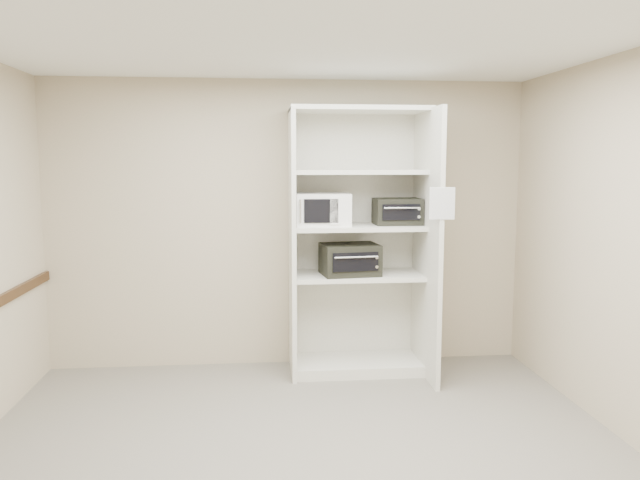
{
  "coord_description": "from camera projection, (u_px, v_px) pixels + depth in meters",
  "views": [
    {
      "loc": [
        -0.28,
        -3.89,
        1.94
      ],
      "look_at": [
        0.24,
        1.33,
        1.28
      ],
      "focal_mm": 35.0,
      "sensor_mm": 36.0,
      "label": 1
    }
  ],
  "objects": [
    {
      "name": "toaster_oven_upper",
      "position": [
        397.0,
        211.0,
        5.68
      ],
      "size": [
        0.42,
        0.32,
        0.24
      ],
      "primitive_type": "cube",
      "rotation": [
        0.0,
        0.0,
        0.01
      ],
      "color": "black",
      "rests_on": "shelving_unit"
    },
    {
      "name": "paper_sign",
      "position": [
        442.0,
        203.0,
        5.09
      ],
      "size": [
        0.2,
        0.02,
        0.26
      ],
      "primitive_type": "cube",
      "rotation": [
        0.0,
        0.0,
        -0.08
      ],
      "color": "white",
      "rests_on": "shelving_unit"
    },
    {
      "name": "wall_right",
      "position": [
        639.0,
        251.0,
        4.16
      ],
      "size": [
        0.02,
        4.0,
        2.7
      ],
      "primitive_type": "cube",
      "color": "tan",
      "rests_on": "ground"
    },
    {
      "name": "wall_front",
      "position": [
        348.0,
        351.0,
        1.97
      ],
      "size": [
        4.5,
        0.02,
        2.7
      ],
      "primitive_type": "cube",
      "color": "tan",
      "rests_on": "ground"
    },
    {
      "name": "ceiling",
      "position": [
        303.0,
        36.0,
        3.77
      ],
      "size": [
        4.5,
        4.0,
        0.01
      ],
      "primitive_type": "cube",
      "color": "white"
    },
    {
      "name": "microwave",
      "position": [
        323.0,
        209.0,
        5.6
      ],
      "size": [
        0.49,
        0.38,
        0.29
      ],
      "primitive_type": "cube",
      "rotation": [
        0.0,
        0.0,
        -0.02
      ],
      "color": "white",
      "rests_on": "shelving_unit"
    },
    {
      "name": "shelving_unit",
      "position": [
        363.0,
        251.0,
        5.72
      ],
      "size": [
        1.24,
        0.92,
        2.42
      ],
      "color": "silver",
      "rests_on": "floor"
    },
    {
      "name": "floor",
      "position": [
        304.0,
        458.0,
        4.11
      ],
      "size": [
        4.5,
        4.0,
        0.01
      ],
      "primitive_type": "cube",
      "color": "#605951",
      "rests_on": "ground"
    },
    {
      "name": "wall_back",
      "position": [
        288.0,
        224.0,
        5.92
      ],
      "size": [
        4.5,
        0.02,
        2.7
      ],
      "primitive_type": "cube",
      "color": "tan",
      "rests_on": "ground"
    },
    {
      "name": "toaster_oven_lower",
      "position": [
        350.0,
        259.0,
        5.65
      ],
      "size": [
        0.55,
        0.44,
        0.28
      ],
      "primitive_type": "cube",
      "rotation": [
        0.0,
        0.0,
        0.12
      ],
      "color": "black",
      "rests_on": "shelving_unit"
    }
  ]
}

